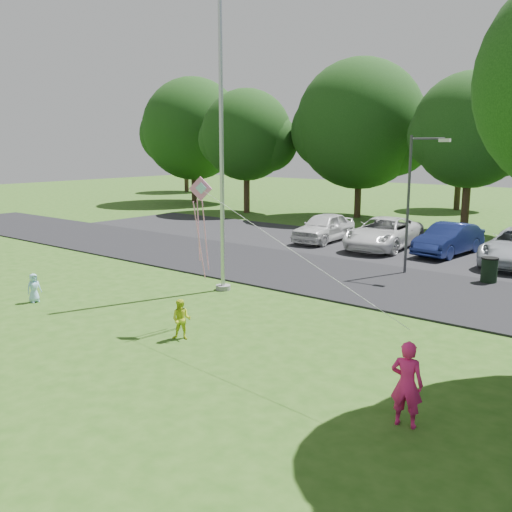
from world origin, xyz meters
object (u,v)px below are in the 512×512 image
Objects in this scene: child_blue at (34,288)px; trash_can at (489,271)px; woman at (407,384)px; kite at (204,207)px; child_yellow at (181,320)px; street_lamp at (414,192)px; flagpole at (222,166)px.

trash_can is at bearing -37.04° from child_blue.
woman is 7.22m from kite.
trash_can is at bearing 37.79° from child_yellow.
street_lamp reaches higher than child_yellow.
trash_can is 15.39m from child_blue.
kite is (-1.62, -9.45, 0.15)m from street_lamp.
woman is at bearing -29.68° from flagpole.
woman is 0.22× the size of kite.
child_yellow is at bearing -110.96° from trash_can.
flagpole is 10.95× the size of child_blue.
woman is at bearing -85.97° from child_blue.
kite is (5.91, 1.57, 2.81)m from child_blue.
child_blue is at bearing -128.09° from street_lamp.
trash_can reaches higher than child_blue.
woman is 1.70× the size of child_blue.
child_yellow is (2.55, -4.38, -3.65)m from flagpole.
kite is at bearing -25.07° from woman.
street_lamp is (3.98, 6.16, -1.05)m from flagpole.
trash_can is 1.03× the size of child_blue.
flagpole is at bearing -126.54° from street_lamp.
trash_can is 0.61× the size of woman.
kite is at bearing 69.11° from child_yellow.
flagpole reaches higher than street_lamp.
kite is at bearing -70.17° from child_blue.
street_lamp is 0.74× the size of kite.
child_blue is at bearing 153.24° from child_yellow.
trash_can is 0.13× the size of kite.
child_yellow reaches higher than trash_can.
trash_can is at bearing 4.71° from street_lamp.
flagpole is 1.43× the size of kite.
child_yellow is 2.96m from kite.
trash_can is (6.75, 6.57, -3.69)m from flagpole.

